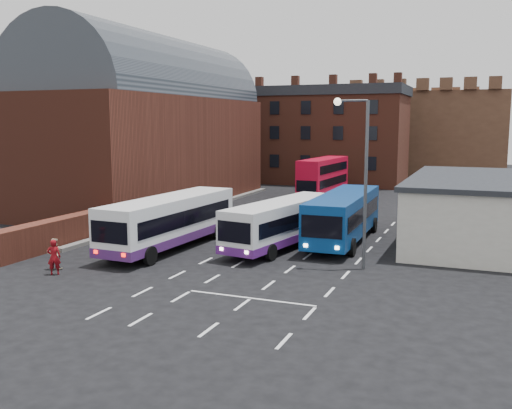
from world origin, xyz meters
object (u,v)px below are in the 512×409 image
at_px(bus_white_inbound, 282,220).
at_px(bus_red_double, 323,177).
at_px(pedestrian_red, 54,257).
at_px(bus_blue, 344,214).
at_px(bus_white_outbound, 170,218).
at_px(pedestrian_beige, 54,254).
at_px(street_lamp, 360,167).

xyz_separation_m(bus_white_inbound, bus_red_double, (-3.98, 24.31, 0.45)).
xyz_separation_m(bus_white_inbound, pedestrian_red, (-8.65, -10.46, -0.79)).
height_order(bus_white_inbound, bus_blue, bus_blue).
distance_m(bus_white_outbound, pedestrian_red, 8.09).
bearing_deg(pedestrian_beige, street_lamp, -179.56).
height_order(bus_blue, bus_red_double, bus_red_double).
bearing_deg(bus_blue, bus_red_double, -72.45).
bearing_deg(street_lamp, bus_white_outbound, 176.67).
height_order(bus_white_outbound, pedestrian_red, bus_white_outbound).
distance_m(bus_white_outbound, bus_blue, 11.12).
bearing_deg(street_lamp, bus_blue, 109.56).
relative_size(bus_white_outbound, pedestrian_red, 6.44).
distance_m(bus_red_double, pedestrian_beige, 34.36).
relative_size(bus_white_outbound, pedestrian_beige, 7.07).
bearing_deg(bus_white_outbound, street_lamp, -0.89).
relative_size(bus_white_inbound, bus_red_double, 1.06).
bearing_deg(pedestrian_red, bus_white_outbound, -137.75).
xyz_separation_m(bus_blue, bus_red_double, (-7.19, 21.33, 0.29)).
bearing_deg(bus_blue, pedestrian_beige, 43.81).
bearing_deg(bus_white_outbound, bus_red_double, 87.54).
distance_m(bus_white_inbound, pedestrian_red, 13.60).
height_order(bus_red_double, pedestrian_red, bus_red_double).
height_order(bus_blue, pedestrian_red, bus_blue).
xyz_separation_m(pedestrian_red, pedestrian_beige, (-0.75, 0.87, -0.08)).
distance_m(bus_white_outbound, bus_red_double, 27.19).
bearing_deg(bus_white_inbound, bus_blue, -127.47).
xyz_separation_m(bus_white_outbound, pedestrian_red, (-2.35, -7.68, -0.97)).
xyz_separation_m(bus_white_outbound, street_lamp, (11.80, -0.69, 3.54)).
bearing_deg(street_lamp, pedestrian_red, -153.71).
relative_size(bus_white_inbound, bus_blue, 0.94).
relative_size(street_lamp, pedestrian_red, 4.90).
distance_m(bus_blue, bus_red_double, 22.52).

